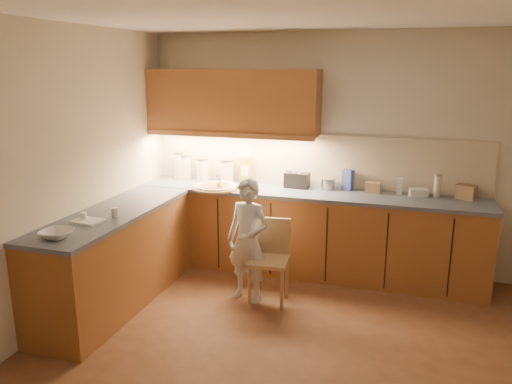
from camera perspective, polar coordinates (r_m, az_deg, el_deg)
room at (r=3.55m, az=6.54°, el=5.14°), size 4.54×4.50×2.62m
l_counter at (r=5.26m, az=-1.13°, el=-5.49°), size 3.77×2.62×0.92m
backsplash at (r=5.62m, az=6.56°, el=3.62°), size 3.75×0.02×0.58m
upper_cabinets at (r=5.63m, az=-2.75°, el=10.26°), size 1.95×0.36×0.73m
pizza_on_board at (r=5.50m, az=-4.63°, el=0.59°), size 0.51×0.51×0.21m
child at (r=4.81m, az=-0.93°, el=-5.57°), size 0.50×0.39×1.21m
wooden_chair at (r=4.85m, az=1.60°, el=-7.14°), size 0.40×0.40×0.81m
mixing_bowl at (r=4.23m, az=-21.83°, el=-4.46°), size 0.26×0.26×0.06m
canister_a at (r=6.02m, az=-8.66°, el=3.06°), size 0.17×0.17×0.33m
canister_b at (r=6.02m, az=-8.18°, el=2.91°), size 0.17×0.17×0.30m
canister_c at (r=5.89m, az=-6.14°, el=2.58°), size 0.14×0.14×0.27m
canister_d at (r=5.81m, az=-3.32°, el=2.48°), size 0.16×0.16×0.27m
oil_jug at (r=5.74m, az=-1.18°, el=2.66°), size 0.14×0.11×0.36m
toaster at (r=5.54m, az=4.71°, el=1.36°), size 0.28×0.17×0.17m
steel_pot at (r=5.52m, az=8.22°, el=0.95°), size 0.16×0.16×0.12m
blue_box at (r=5.51m, az=10.44°, el=1.38°), size 0.13×0.11×0.22m
card_box_a at (r=5.46m, az=13.23°, el=0.51°), size 0.16×0.12×0.11m
white_bottle at (r=5.45m, az=16.09°, el=0.63°), size 0.06×0.06×0.17m
flat_pack at (r=5.45m, az=18.05°, el=-0.03°), size 0.21×0.17×0.08m
tall_jar at (r=5.44m, az=20.01°, el=0.70°), size 0.08×0.08×0.24m
card_box_b at (r=5.49m, az=22.86°, el=0.02°), size 0.23×0.21×0.15m
dough_cloth at (r=4.56m, az=-18.70°, el=-3.17°), size 0.26×0.22×0.02m
spice_jar_a at (r=4.61m, az=-19.13°, el=-2.66°), size 0.06×0.06×0.07m
spice_jar_b at (r=4.62m, az=-15.80°, el=-2.28°), size 0.08×0.08×0.09m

